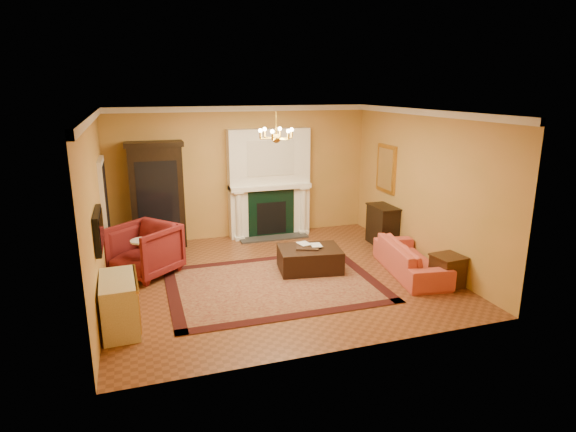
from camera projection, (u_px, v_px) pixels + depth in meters
name	position (u px, v px, depth m)	size (l,w,h in m)	color
floor	(277.00, 277.00, 8.93)	(6.00, 5.50, 0.02)	brown
ceiling	(276.00, 111.00, 8.15)	(6.00, 5.50, 0.02)	white
wall_back	(242.00, 172.00, 11.07)	(6.00, 0.02, 3.00)	#D0934A
wall_front	(341.00, 245.00, 6.00)	(6.00, 0.02, 3.00)	#D0934A
wall_left	(95.00, 211.00, 7.63)	(0.02, 5.50, 3.00)	#D0934A
wall_right	(423.00, 187.00, 9.44)	(0.02, 5.50, 3.00)	#D0934A
fireplace	(269.00, 185.00, 11.16)	(1.90, 0.70, 2.50)	white
crown_molding	(261.00, 112.00, 9.04)	(6.00, 5.50, 0.12)	white
doorway	(106.00, 213.00, 9.33)	(0.08, 1.05, 2.10)	silver
tv_panel	(99.00, 230.00, 7.14)	(0.09, 0.95, 0.58)	black
gilt_mirror	(386.00, 169.00, 10.68)	(0.06, 0.76, 1.05)	gold
chandelier	(276.00, 135.00, 8.25)	(0.63, 0.55, 0.53)	gold
oriental_rug	(274.00, 284.00, 8.56)	(3.69, 2.76, 0.01)	#4D1011
china_cabinet	(157.00, 198.00, 10.34)	(1.10, 0.50, 2.20)	black
wingback_armchair	(145.00, 248.00, 8.88)	(1.04, 0.97, 1.07)	maroon
pedestal_table	(143.00, 256.00, 8.76)	(0.41, 0.41, 0.73)	black
commode	(120.00, 304.00, 6.91)	(0.49, 1.04, 0.78)	beige
coral_sofa	(411.00, 253.00, 8.99)	(2.01, 0.59, 0.79)	#C0403C
end_table	(447.00, 272.00, 8.44)	(0.46, 0.46, 0.54)	#3C2110
console_table	(383.00, 226.00, 10.65)	(0.44, 0.76, 0.85)	black
leather_ottoman	(310.00, 259.00, 9.17)	(1.15, 0.84, 0.43)	black
ottoman_tray	(308.00, 247.00, 9.12)	(0.42, 0.33, 0.03)	black
book_a	(300.00, 239.00, 9.16)	(0.20, 0.03, 0.27)	gray
book_b	(311.00, 239.00, 9.12)	(0.20, 0.02, 0.27)	gray
topiary_left	(239.00, 177.00, 10.84)	(0.15, 0.15, 0.39)	gray
topiary_right	(291.00, 173.00, 11.20)	(0.17, 0.17, 0.45)	gray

